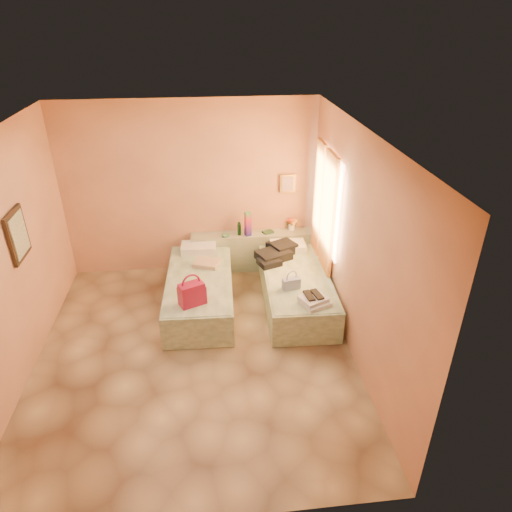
{
  "coord_description": "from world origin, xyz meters",
  "views": [
    {
      "loc": [
        0.27,
        -4.67,
        3.93
      ],
      "look_at": [
        0.89,
        0.85,
        0.9
      ],
      "focal_mm": 32.0,
      "sensor_mm": 36.0,
      "label": 1
    }
  ],
  "objects_px": {
    "bed_left": "(200,291)",
    "magenta_handbag": "(192,293)",
    "bed_right": "(296,289)",
    "water_bottle": "(239,229)",
    "green_book": "(268,232)",
    "headboard_ledge": "(253,251)",
    "blue_handbag": "(291,284)",
    "towel_stack": "(315,301)",
    "flower_vase": "(292,223)"
  },
  "relations": [
    {
      "from": "bed_left",
      "to": "magenta_handbag",
      "type": "height_order",
      "value": "magenta_handbag"
    },
    {
      "from": "magenta_handbag",
      "to": "bed_right",
      "type": "bearing_deg",
      "value": -3.54
    },
    {
      "from": "bed_left",
      "to": "magenta_handbag",
      "type": "relative_size",
      "value": 5.89
    },
    {
      "from": "bed_left",
      "to": "green_book",
      "type": "distance_m",
      "value": 1.6
    },
    {
      "from": "blue_handbag",
      "to": "towel_stack",
      "type": "height_order",
      "value": "blue_handbag"
    },
    {
      "from": "water_bottle",
      "to": "magenta_handbag",
      "type": "distance_m",
      "value": 1.86
    },
    {
      "from": "blue_handbag",
      "to": "towel_stack",
      "type": "bearing_deg",
      "value": -70.99
    },
    {
      "from": "bed_right",
      "to": "water_bottle",
      "type": "xyz_separation_m",
      "value": [
        -0.75,
        1.12,
        0.51
      ]
    },
    {
      "from": "headboard_ledge",
      "to": "water_bottle",
      "type": "height_order",
      "value": "water_bottle"
    },
    {
      "from": "green_book",
      "to": "bed_left",
      "type": "bearing_deg",
      "value": -161.81
    },
    {
      "from": "blue_handbag",
      "to": "towel_stack",
      "type": "xyz_separation_m",
      "value": [
        0.24,
        -0.42,
        -0.03
      ]
    },
    {
      "from": "flower_vase",
      "to": "headboard_ledge",
      "type": "bearing_deg",
      "value": -173.89
    },
    {
      "from": "bed_right",
      "to": "blue_handbag",
      "type": "xyz_separation_m",
      "value": [
        -0.15,
        -0.35,
        0.33
      ]
    },
    {
      "from": "headboard_ledge",
      "to": "flower_vase",
      "type": "xyz_separation_m",
      "value": [
        0.66,
        0.07,
        0.45
      ]
    },
    {
      "from": "bed_left",
      "to": "blue_handbag",
      "type": "bearing_deg",
      "value": -17.69
    },
    {
      "from": "blue_handbag",
      "to": "towel_stack",
      "type": "relative_size",
      "value": 0.7
    },
    {
      "from": "water_bottle",
      "to": "towel_stack",
      "type": "bearing_deg",
      "value": -65.9
    },
    {
      "from": "headboard_ledge",
      "to": "blue_handbag",
      "type": "xyz_separation_m",
      "value": [
        0.37,
        -1.51,
        0.25
      ]
    },
    {
      "from": "green_book",
      "to": "headboard_ledge",
      "type": "bearing_deg",
      "value": 153.53
    },
    {
      "from": "green_book",
      "to": "blue_handbag",
      "type": "height_order",
      "value": "green_book"
    },
    {
      "from": "bed_left",
      "to": "green_book",
      "type": "bearing_deg",
      "value": 44.07
    },
    {
      "from": "headboard_ledge",
      "to": "water_bottle",
      "type": "relative_size",
      "value": 9.33
    },
    {
      "from": "green_book",
      "to": "towel_stack",
      "type": "distance_m",
      "value": 1.95
    },
    {
      "from": "headboard_ledge",
      "to": "blue_handbag",
      "type": "height_order",
      "value": "blue_handbag"
    },
    {
      "from": "bed_right",
      "to": "towel_stack",
      "type": "bearing_deg",
      "value": -81.23
    },
    {
      "from": "water_bottle",
      "to": "towel_stack",
      "type": "height_order",
      "value": "water_bottle"
    },
    {
      "from": "water_bottle",
      "to": "green_book",
      "type": "xyz_separation_m",
      "value": [
        0.48,
        0.02,
        -0.1
      ]
    },
    {
      "from": "magenta_handbag",
      "to": "water_bottle",
      "type": "bearing_deg",
      "value": 41.63
    },
    {
      "from": "bed_left",
      "to": "towel_stack",
      "type": "relative_size",
      "value": 5.71
    },
    {
      "from": "bed_left",
      "to": "flower_vase",
      "type": "height_order",
      "value": "flower_vase"
    },
    {
      "from": "water_bottle",
      "to": "magenta_handbag",
      "type": "relative_size",
      "value": 0.65
    },
    {
      "from": "bed_right",
      "to": "bed_left",
      "type": "bearing_deg",
      "value": 177.77
    },
    {
      "from": "water_bottle",
      "to": "magenta_handbag",
      "type": "xyz_separation_m",
      "value": [
        -0.76,
        -1.69,
        -0.1
      ]
    },
    {
      "from": "blue_handbag",
      "to": "magenta_handbag",
      "type": "bearing_deg",
      "value": 178.12
    },
    {
      "from": "bed_left",
      "to": "bed_right",
      "type": "height_order",
      "value": "same"
    },
    {
      "from": "headboard_ledge",
      "to": "flower_vase",
      "type": "bearing_deg",
      "value": 6.11
    },
    {
      "from": "bed_left",
      "to": "water_bottle",
      "type": "xyz_separation_m",
      "value": [
        0.67,
        1.02,
        0.51
      ]
    },
    {
      "from": "water_bottle",
      "to": "flower_vase",
      "type": "height_order",
      "value": "flower_vase"
    },
    {
      "from": "headboard_ledge",
      "to": "bed_right",
      "type": "xyz_separation_m",
      "value": [
        0.52,
        -1.15,
        -0.08
      ]
    },
    {
      "from": "water_bottle",
      "to": "blue_handbag",
      "type": "xyz_separation_m",
      "value": [
        0.6,
        -1.47,
        -0.18
      ]
    },
    {
      "from": "bed_right",
      "to": "towel_stack",
      "type": "xyz_separation_m",
      "value": [
        0.09,
        -0.77,
        0.3
      ]
    },
    {
      "from": "flower_vase",
      "to": "blue_handbag",
      "type": "xyz_separation_m",
      "value": [
        -0.29,
        -1.58,
        -0.19
      ]
    },
    {
      "from": "headboard_ledge",
      "to": "flower_vase",
      "type": "distance_m",
      "value": 0.8
    },
    {
      "from": "bed_left",
      "to": "water_bottle",
      "type": "height_order",
      "value": "water_bottle"
    },
    {
      "from": "flower_vase",
      "to": "magenta_handbag",
      "type": "relative_size",
      "value": 0.73
    },
    {
      "from": "headboard_ledge",
      "to": "towel_stack",
      "type": "height_order",
      "value": "headboard_ledge"
    },
    {
      "from": "headboard_ledge",
      "to": "blue_handbag",
      "type": "distance_m",
      "value": 1.57
    },
    {
      "from": "bed_right",
      "to": "flower_vase",
      "type": "height_order",
      "value": "flower_vase"
    },
    {
      "from": "headboard_ledge",
      "to": "magenta_handbag",
      "type": "bearing_deg",
      "value": -119.66
    },
    {
      "from": "green_book",
      "to": "flower_vase",
      "type": "xyz_separation_m",
      "value": [
        0.41,
        0.08,
        0.11
      ]
    }
  ]
}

